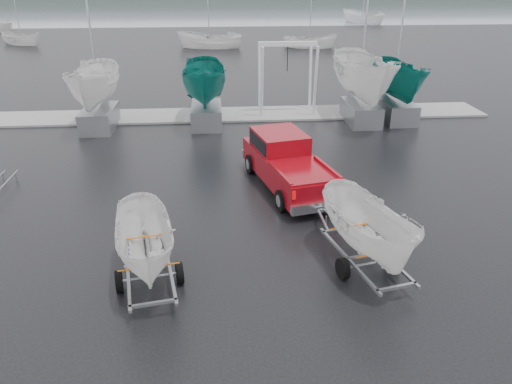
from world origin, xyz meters
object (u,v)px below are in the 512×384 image
object	(u,v)px
pickup_truck	(286,160)
trailer_parked	(142,201)
boat_hoist	(287,68)
trailer_hitched	(373,186)

from	to	relation	value
pickup_truck	trailer_parked	xyz separation A→B (m)	(-4.60, -6.43, 1.45)
boat_hoist	trailer_parked	bearing A→B (deg)	-109.96
trailer_hitched	trailer_parked	size ratio (longest dim) A/B	1.06
boat_hoist	pickup_truck	bearing A→B (deg)	-98.07
trailer_hitched	trailer_parked	xyz separation A→B (m)	(-6.04, -0.16, -0.14)
pickup_truck	trailer_parked	bearing A→B (deg)	-138.52
pickup_truck	trailer_hitched	size ratio (longest dim) A/B	1.28
trailer_hitched	boat_hoist	xyz separation A→B (m)	(0.01, 16.50, 0.06)
pickup_truck	boat_hoist	size ratio (longest dim) A/B	1.49
trailer_hitched	boat_hoist	size ratio (longest dim) A/B	1.17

